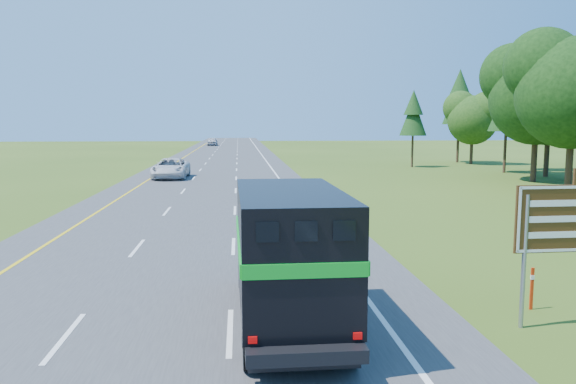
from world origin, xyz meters
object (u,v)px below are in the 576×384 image
object	(u,v)px
horse_truck	(287,251)
exit_sign	(562,225)
white_suv	(171,168)
far_car	(212,141)

from	to	relation	value
horse_truck	exit_sign	distance (m)	6.39
white_suv	far_car	distance (m)	70.57
horse_truck	white_suv	bearing A→B (deg)	100.07
horse_truck	far_car	bearing A→B (deg)	92.69
far_car	exit_sign	size ratio (longest dim) A/B	1.35
white_suv	exit_sign	bearing A→B (deg)	-69.27
white_suv	far_car	world-z (taller)	far_car
white_suv	exit_sign	world-z (taller)	exit_sign
horse_truck	exit_sign	world-z (taller)	exit_sign
horse_truck	far_car	xyz separation A→B (m)	(-6.65, 106.67, -0.87)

